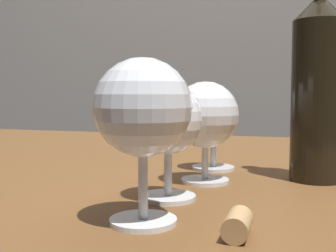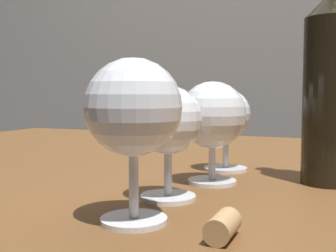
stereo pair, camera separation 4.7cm
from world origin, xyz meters
name	(u,v)px [view 1 (the left image)]	position (x,y,z in m)	size (l,w,h in m)	color
dining_table	(160,203)	(0.00, 0.00, 0.64)	(1.42, 0.95, 0.72)	brown
wine_glass_port	(143,112)	(0.10, -0.36, 0.82)	(0.09, 0.09, 0.15)	white
wine_glass_white	(168,122)	(0.10, -0.26, 0.81)	(0.08, 0.08, 0.13)	white
wine_glass_pinot	(205,117)	(0.12, -0.16, 0.81)	(0.09, 0.09, 0.14)	white
wine_glass_chardonnay	(214,115)	(0.11, -0.06, 0.81)	(0.07, 0.07, 0.13)	white
wine_bottle	(318,83)	(0.26, -0.11, 0.85)	(0.07, 0.07, 0.33)	black
cork	(237,224)	(0.19, -0.37, 0.73)	(0.02, 0.02, 0.04)	tan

